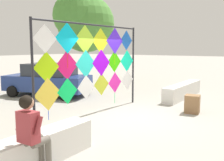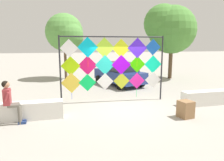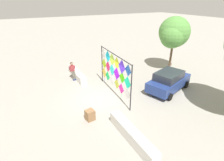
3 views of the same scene
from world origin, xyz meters
name	(u,v)px [view 2 (image 2 of 3)]	position (x,y,z in m)	size (l,w,h in m)	color
ground	(126,109)	(0.00, 0.00, 0.00)	(120.00, 120.00, 0.00)	#9E998E
plaza_ledge_left	(11,112)	(-4.25, -0.27, 0.31)	(3.52, 0.51, 0.62)	silver
plaza_ledge_right	(219,97)	(4.25, -0.27, 0.31)	(3.52, 0.51, 0.62)	silver
kite_display_rack	(112,62)	(-0.26, 1.21, 1.82)	(4.70, 0.38, 2.99)	#232328
seated_vendor	(10,99)	(-4.14, -0.64, 0.86)	(0.66, 0.53, 1.47)	#666056
parked_car	(119,73)	(1.18, 5.03, 0.76)	(2.74, 4.16, 1.49)	navy
cardboard_box_large	(186,109)	(1.79, -1.46, 0.31)	(0.45, 0.47, 0.62)	olive
tree_far_right	(66,33)	(-2.04, 8.29, 3.41)	(2.78, 2.95, 4.89)	brown
tree_palm_like	(168,28)	(5.49, 6.74, 3.84)	(3.90, 3.57, 5.57)	brown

